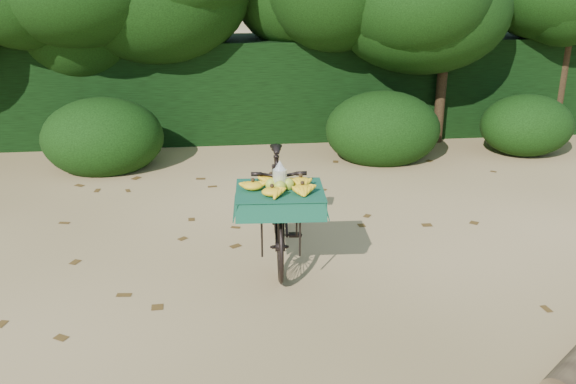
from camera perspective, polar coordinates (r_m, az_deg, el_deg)
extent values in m
plane|color=tan|center=(6.14, 5.40, -9.01)|extent=(80.00, 80.00, 0.00)
imported|color=black|center=(6.56, -0.97, -1.29)|extent=(0.67, 1.98, 1.17)
cube|color=black|center=(5.87, -0.77, 0.00)|extent=(0.45, 0.54, 0.03)
cube|color=#16553C|center=(5.86, -0.77, 0.17)|extent=(0.89, 0.75, 0.01)
ellipsoid|color=#9DAA29|center=(5.84, 0.03, 0.75)|extent=(0.11, 0.09, 0.12)
ellipsoid|color=#9DAA29|center=(5.91, -0.80, 0.96)|extent=(0.11, 0.09, 0.12)
ellipsoid|color=#9DAA29|center=(5.84, -1.58, 0.72)|extent=(0.11, 0.09, 0.12)
ellipsoid|color=#9DAA29|center=(5.77, -0.75, 0.51)|extent=(0.11, 0.09, 0.12)
cylinder|color=#EAE5C6|center=(5.83, -0.78, 1.28)|extent=(0.14, 0.14, 0.18)
cube|color=black|center=(11.78, -0.79, 9.91)|extent=(26.00, 1.80, 1.80)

